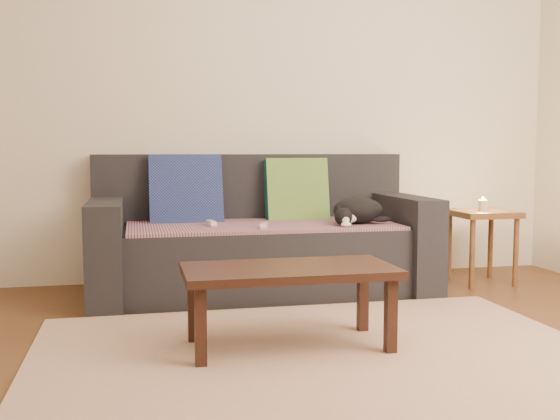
{
  "coord_description": "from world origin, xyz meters",
  "views": [
    {
      "loc": [
        -0.78,
        -2.51,
        0.9
      ],
      "look_at": [
        0.05,
        1.2,
        0.55
      ],
      "focal_mm": 42.0,
      "sensor_mm": 36.0,
      "label": 1
    }
  ],
  "objects": [
    {
      "name": "cushion_green",
      "position": [
        0.28,
        1.74,
        0.63
      ],
      "size": [
        0.42,
        0.19,
        0.43
      ],
      "primitive_type": "cube",
      "rotation": [
        -0.2,
        0.0,
        0.0
      ],
      "color": "#0B4841",
      "rests_on": "throw_blanket"
    },
    {
      "name": "candle",
      "position": [
        1.51,
        1.46,
        0.53
      ],
      "size": [
        0.06,
        0.06,
        0.09
      ],
      "color": "beige",
      "rests_on": "side_table"
    },
    {
      "name": "wii_remote_b",
      "position": [
        -0.04,
        1.25,
        0.46
      ],
      "size": [
        0.07,
        0.15,
        0.03
      ],
      "primitive_type": "cube",
      "rotation": [
        0.0,
        0.0,
        1.31
      ],
      "color": "white",
      "rests_on": "throw_blanket"
    },
    {
      "name": "cat",
      "position": [
        0.57,
        1.35,
        0.52
      ],
      "size": [
        0.38,
        0.31,
        0.17
      ],
      "rotation": [
        0.0,
        0.0,
        0.1
      ],
      "color": "black",
      "rests_on": "throw_blanket"
    },
    {
      "name": "side_table",
      "position": [
        1.51,
        1.46,
        0.41
      ],
      "size": [
        0.39,
        0.39,
        0.49
      ],
      "color": "brown",
      "rests_on": "ground"
    },
    {
      "name": "wii_remote_a",
      "position": [
        -0.32,
        1.44,
        0.46
      ],
      "size": [
        0.05,
        0.15,
        0.03
      ],
      "primitive_type": "cube",
      "rotation": [
        0.0,
        0.0,
        1.66
      ],
      "color": "white",
      "rests_on": "throw_blanket"
    },
    {
      "name": "back_wall",
      "position": [
        0.0,
        2.0,
        1.3
      ],
      "size": [
        4.5,
        0.04,
        2.6
      ],
      "primitive_type": "cube",
      "color": "beige",
      "rests_on": "ground"
    },
    {
      "name": "ground",
      "position": [
        0.0,
        0.0,
        0.0
      ],
      "size": [
        4.5,
        4.5,
        0.0
      ],
      "primitive_type": "plane",
      "color": "brown",
      "rests_on": "ground"
    },
    {
      "name": "coffee_table",
      "position": [
        -0.11,
        0.31,
        0.33
      ],
      "size": [
        0.95,
        0.47,
        0.38
      ],
      "color": "#321B13",
      "rests_on": "rug"
    },
    {
      "name": "throw_blanket",
      "position": [
        0.0,
        1.48,
        0.43
      ],
      "size": [
        1.66,
        0.74,
        0.02
      ],
      "primitive_type": "cube",
      "color": "#422546",
      "rests_on": "sofa"
    },
    {
      "name": "cushion_navy",
      "position": [
        -0.45,
        1.74,
        0.63
      ],
      "size": [
        0.47,
        0.24,
        0.48
      ],
      "primitive_type": "cube",
      "rotation": [
        -0.28,
        0.0,
        0.0
      ],
      "color": "#11124C",
      "rests_on": "throw_blanket"
    },
    {
      "name": "rug",
      "position": [
        0.0,
        0.15,
        0.01
      ],
      "size": [
        2.5,
        1.8,
        0.01
      ],
      "primitive_type": "cube",
      "color": "tan",
      "rests_on": "ground"
    },
    {
      "name": "sofa",
      "position": [
        0.0,
        1.57,
        0.31
      ],
      "size": [
        2.1,
        0.94,
        0.87
      ],
      "color": "#232328",
      "rests_on": "ground"
    }
  ]
}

